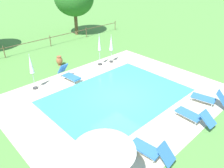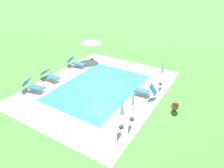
# 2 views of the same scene
# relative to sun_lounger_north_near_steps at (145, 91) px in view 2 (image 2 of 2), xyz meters

# --- Properties ---
(ground_plane) EXTENTS (160.00, 160.00, 0.00)m
(ground_plane) POSITION_rel_sun_lounger_north_near_steps_xyz_m (0.90, -3.76, -0.40)
(ground_plane) COLOR #599342
(pool_deck_paving) EXTENTS (12.49, 10.12, 0.01)m
(pool_deck_paving) POSITION_rel_sun_lounger_north_near_steps_xyz_m (0.90, -3.76, -0.40)
(pool_deck_paving) COLOR beige
(pool_deck_paving) RESTS_ON ground
(swimming_pool_water) EXTENTS (8.19, 5.81, 0.01)m
(swimming_pool_water) POSITION_rel_sun_lounger_north_near_steps_xyz_m (0.90, -3.76, -0.39)
(swimming_pool_water) COLOR #42CCD6
(swimming_pool_water) RESTS_ON ground
(pool_coping_rim) EXTENTS (8.67, 6.29, 0.01)m
(pool_coping_rim) POSITION_rel_sun_lounger_north_near_steps_xyz_m (0.90, -3.76, -0.39)
(pool_coping_rim) COLOR beige
(pool_coping_rim) RESTS_ON ground
(sun_lounger_north_near_steps) EXTENTS (0.77, 1.86, 1.02)m
(sun_lounger_north_near_steps) POSITION_rel_sun_lounger_north_near_steps_xyz_m (0.00, 0.00, 0.00)
(sun_lounger_north_near_steps) COLOR #3370BC
(sun_lounger_north_near_steps) RESTS_ON ground
(sun_lounger_north_mid) EXTENTS (0.68, 2.01, 0.86)m
(sun_lounger_north_mid) POSITION_rel_sun_lounger_north_near_steps_xyz_m (1.94, -8.16, -0.03)
(sun_lounger_north_mid) COLOR #3370BC
(sun_lounger_north_mid) RESTS_ON ground
(sun_lounger_north_far) EXTENTS (0.79, 1.95, 0.96)m
(sun_lounger_north_far) POSITION_rel_sun_lounger_north_near_steps_xyz_m (-1.50, -8.12, -0.01)
(sun_lounger_north_far) COLOR #3370BC
(sun_lounger_north_far) RESTS_ON ground
(sun_lounger_north_end) EXTENTS (0.97, 1.96, 0.97)m
(sun_lounger_north_end) POSITION_rel_sun_lounger_north_near_steps_xyz_m (4.00, -7.93, -0.01)
(sun_lounger_north_end) COLOR #3370BC
(sun_lounger_north_end) RESTS_ON ground
(patio_umbrella_open_foreground) EXTENTS (2.10, 2.10, 2.29)m
(patio_umbrella_open_foreground) POSITION_rel_sun_lounger_north_near_steps_xyz_m (-3.81, -7.87, 1.63)
(patio_umbrella_open_foreground) COLOR #383838
(patio_umbrella_open_foreground) RESTS_ON ground
(patio_umbrella_closed_row_west) EXTENTS (0.32, 0.32, 2.51)m
(patio_umbrella_closed_row_west) POSITION_rel_sun_lounger_north_near_steps_xyz_m (3.19, 0.48, 1.20)
(patio_umbrella_closed_row_west) COLOR #383838
(patio_umbrella_closed_row_west) RESTS_ON ground
(patio_umbrella_closed_row_mid_west) EXTENTS (0.32, 0.32, 2.36)m
(patio_umbrella_closed_row_mid_west) POSITION_rel_sun_lounger_north_near_steps_xyz_m (-2.28, 0.48, 1.16)
(patio_umbrella_closed_row_mid_west) COLOR #383838
(patio_umbrella_closed_row_mid_west) RESTS_ON ground
(patio_umbrella_closed_row_centre) EXTENTS (0.32, 0.32, 2.26)m
(patio_umbrella_closed_row_centre) POSITION_rel_sun_lounger_north_near_steps_xyz_m (4.21, 0.27, 1.09)
(patio_umbrella_closed_row_centre) COLOR #383838
(patio_umbrella_closed_row_centre) RESTS_ON ground
(terracotta_urn_near_fence) EXTENTS (0.48, 0.48, 0.75)m
(terracotta_urn_near_fence) POSITION_rel_sun_lounger_north_near_steps_xyz_m (0.85, 2.58, 0.00)
(terracotta_urn_near_fence) COLOR #A85B38
(terracotta_urn_near_fence) RESTS_ON ground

